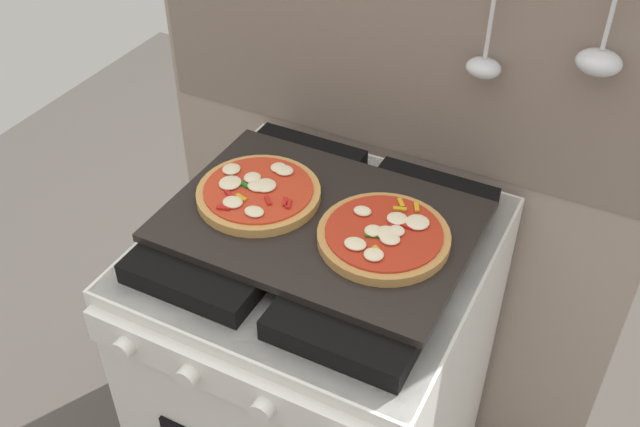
{
  "coord_description": "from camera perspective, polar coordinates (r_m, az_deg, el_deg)",
  "views": [
    {
      "loc": [
        0.47,
        -0.91,
        1.76
      ],
      "look_at": [
        0.0,
        0.0,
        0.93
      ],
      "focal_mm": 41.69,
      "sensor_mm": 36.0,
      "label": 1
    }
  ],
  "objects": [
    {
      "name": "pizza_left",
      "position": [
        1.37,
        -4.85,
        1.55
      ],
      "size": [
        0.23,
        0.23,
        0.03
      ],
      "color": "tan",
      "rests_on": "baking_tray"
    },
    {
      "name": "stove",
      "position": [
        1.66,
        -0.03,
        -12.91
      ],
      "size": [
        0.6,
        0.64,
        0.9
      ],
      "color": "white",
      "rests_on": "ground_plane"
    },
    {
      "name": "kitchen_backsplash",
      "position": [
        1.65,
        5.41,
        2.74
      ],
      "size": [
        1.1,
        0.09,
        1.55
      ],
      "color": "gray",
      "rests_on": "ground_plane"
    },
    {
      "name": "pizza_right",
      "position": [
        1.27,
        4.93,
        -1.72
      ],
      "size": [
        0.23,
        0.23,
        0.03
      ],
      "color": "#C18947",
      "rests_on": "baking_tray"
    },
    {
      "name": "baking_tray",
      "position": [
        1.33,
        0.0,
        -0.6
      ],
      "size": [
        0.54,
        0.38,
        0.02
      ],
      "primitive_type": "cube",
      "color": "black",
      "rests_on": "stove"
    }
  ]
}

